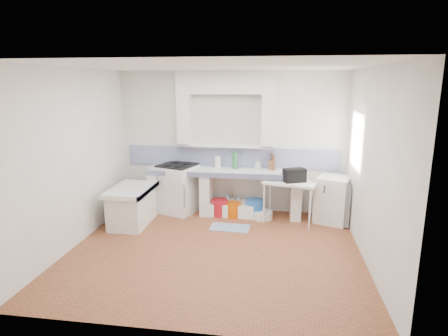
# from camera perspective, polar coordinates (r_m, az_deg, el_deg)

# --- Properties ---
(floor) EXTENTS (4.50, 4.50, 0.00)m
(floor) POSITION_cam_1_polar(r_m,az_deg,el_deg) (6.06, -1.40, -12.33)
(floor) COLOR brown
(floor) RESTS_ON ground
(ceiling) EXTENTS (4.50, 4.50, 0.00)m
(ceiling) POSITION_cam_1_polar(r_m,az_deg,el_deg) (5.48, -1.57, 15.18)
(ceiling) COLOR white
(ceiling) RESTS_ON ground
(wall_back) EXTENTS (4.50, 0.00, 4.50)m
(wall_back) POSITION_cam_1_polar(r_m,az_deg,el_deg) (7.55, 1.10, 3.90)
(wall_back) COLOR white
(wall_back) RESTS_ON ground
(wall_front) EXTENTS (4.50, 0.00, 4.50)m
(wall_front) POSITION_cam_1_polar(r_m,az_deg,el_deg) (3.72, -6.74, -5.75)
(wall_front) COLOR white
(wall_front) RESTS_ON ground
(wall_left) EXTENTS (0.00, 4.50, 4.50)m
(wall_left) POSITION_cam_1_polar(r_m,az_deg,el_deg) (6.38, -21.83, 1.29)
(wall_left) COLOR white
(wall_left) RESTS_ON ground
(wall_right) EXTENTS (0.00, 4.50, 4.50)m
(wall_right) POSITION_cam_1_polar(r_m,az_deg,el_deg) (5.68, 21.50, -0.02)
(wall_right) COLOR white
(wall_right) RESTS_ON ground
(alcove_mass) EXTENTS (1.90, 0.25, 0.45)m
(alcove_mass) POSITION_cam_1_polar(r_m,az_deg,el_deg) (7.35, 0.22, 12.86)
(alcove_mass) COLOR white
(alcove_mass) RESTS_ON ground
(window_frame) EXTENTS (0.35, 0.86, 1.06)m
(window_frame) POSITION_cam_1_polar(r_m,az_deg,el_deg) (6.83, 20.86, 3.80)
(window_frame) COLOR #362011
(window_frame) RESTS_ON ground
(lace_valance) EXTENTS (0.01, 0.84, 0.24)m
(lace_valance) POSITION_cam_1_polar(r_m,az_deg,el_deg) (6.76, 19.91, 7.04)
(lace_valance) COLOR white
(lace_valance) RESTS_ON ground
(counter_slab) EXTENTS (3.00, 0.60, 0.08)m
(counter_slab) POSITION_cam_1_polar(r_m,az_deg,el_deg) (7.38, 0.02, -0.59)
(counter_slab) COLOR white
(counter_slab) RESTS_ON ground
(counter_lip) EXTENTS (3.00, 0.04, 0.10)m
(counter_lip) POSITION_cam_1_polar(r_m,az_deg,el_deg) (7.11, -0.31, -1.11)
(counter_lip) COLOR navy
(counter_lip) RESTS_ON ground
(counter_pier_left) EXTENTS (0.20, 0.55, 0.82)m
(counter_pier_left) POSITION_cam_1_polar(r_m,az_deg,el_deg) (7.81, -10.21, -3.44)
(counter_pier_left) COLOR white
(counter_pier_left) RESTS_ON ground
(counter_pier_mid) EXTENTS (0.20, 0.55, 0.82)m
(counter_pier_mid) POSITION_cam_1_polar(r_m,az_deg,el_deg) (7.55, -2.62, -3.82)
(counter_pier_mid) COLOR white
(counter_pier_mid) RESTS_ON ground
(counter_pier_right) EXTENTS (0.20, 0.55, 0.82)m
(counter_pier_right) POSITION_cam_1_polar(r_m,az_deg,el_deg) (7.43, 10.79, -4.32)
(counter_pier_right) COLOR white
(counter_pier_right) RESTS_ON ground
(peninsula_top) EXTENTS (0.70, 1.10, 0.08)m
(peninsula_top) POSITION_cam_1_polar(r_m,az_deg,el_deg) (7.09, -13.86, -3.20)
(peninsula_top) COLOR white
(peninsula_top) RESTS_ON ground
(peninsula_base) EXTENTS (0.60, 1.00, 0.62)m
(peninsula_base) POSITION_cam_1_polar(r_m,az_deg,el_deg) (7.20, -13.71, -5.88)
(peninsula_base) COLOR white
(peninsula_base) RESTS_ON ground
(peninsula_lip) EXTENTS (0.04, 1.10, 0.10)m
(peninsula_lip) POSITION_cam_1_polar(r_m,az_deg,el_deg) (6.98, -11.34, -3.34)
(peninsula_lip) COLOR navy
(peninsula_lip) RESTS_ON ground
(backsplash) EXTENTS (4.27, 0.03, 0.40)m
(backsplash) POSITION_cam_1_polar(r_m,az_deg,el_deg) (7.59, 1.08, 1.65)
(backsplash) COLOR navy
(backsplash) RESTS_ON ground
(stove) EXTENTS (0.85, 0.84, 0.95)m
(stove) POSITION_cam_1_polar(r_m,az_deg,el_deg) (7.65, -6.97, -3.15)
(stove) COLOR white
(stove) RESTS_ON ground
(sink) EXTENTS (0.94, 0.52, 0.22)m
(sink) POSITION_cam_1_polar(r_m,az_deg,el_deg) (7.56, 1.14, -6.19)
(sink) COLOR white
(sink) RESTS_ON ground
(side_table) EXTENTS (1.04, 0.73, 0.04)m
(side_table) POSITION_cam_1_polar(r_m,az_deg,el_deg) (7.17, 9.80, -5.04)
(side_table) COLOR white
(side_table) RESTS_ON ground
(fridge) EXTENTS (0.73, 0.73, 0.87)m
(fridge) POSITION_cam_1_polar(r_m,az_deg,el_deg) (7.35, 16.13, -4.61)
(fridge) COLOR white
(fridge) RESTS_ON ground
(bucket_red) EXTENTS (0.44, 0.44, 0.32)m
(bucket_red) POSITION_cam_1_polar(r_m,az_deg,el_deg) (7.48, -0.69, -6.00)
(bucket_red) COLOR #AE121E
(bucket_red) RESTS_ON ground
(bucket_orange) EXTENTS (0.34, 0.34, 0.28)m
(bucket_orange) POSITION_cam_1_polar(r_m,az_deg,el_deg) (7.41, 1.48, -6.32)
(bucket_orange) COLOR #D85401
(bucket_orange) RESTS_ON ground
(bucket_blue) EXTENTS (0.47, 0.47, 0.33)m
(bucket_blue) POSITION_cam_1_polar(r_m,az_deg,el_deg) (7.45, 4.62, -6.05)
(bucket_blue) COLOR blue
(bucket_blue) RESTS_ON ground
(basin_white) EXTENTS (0.50, 0.50, 0.15)m
(basin_white) POSITION_cam_1_polar(r_m,az_deg,el_deg) (7.36, 5.85, -7.08)
(basin_white) COLOR white
(basin_white) RESTS_ON ground
(water_bottle_a) EXTENTS (0.12, 0.12, 0.34)m
(water_bottle_a) POSITION_cam_1_polar(r_m,az_deg,el_deg) (7.70, 0.49, -5.35)
(water_bottle_a) COLOR silver
(water_bottle_a) RESTS_ON ground
(water_bottle_b) EXTENTS (0.11, 0.11, 0.32)m
(water_bottle_b) POSITION_cam_1_polar(r_m,az_deg,el_deg) (7.67, 2.21, -5.51)
(water_bottle_b) COLOR silver
(water_bottle_b) RESTS_ON ground
(black_bag) EXTENTS (0.45, 0.36, 0.25)m
(black_bag) POSITION_cam_1_polar(r_m,az_deg,el_deg) (7.02, 10.60, -1.08)
(black_bag) COLOR black
(black_bag) RESTS_ON side_table
(green_bottle_a) EXTENTS (0.08, 0.08, 0.35)m
(green_bottle_a) POSITION_cam_1_polar(r_m,az_deg,el_deg) (7.43, 1.74, 1.22)
(green_bottle_a) COLOR #2B7937
(green_bottle_a) RESTS_ON counter_slab
(green_bottle_b) EXTENTS (0.10, 0.10, 0.34)m
(green_bottle_b) POSITION_cam_1_polar(r_m,az_deg,el_deg) (7.45, 1.54, 1.20)
(green_bottle_b) COLOR #2B7937
(green_bottle_b) RESTS_ON counter_slab
(knife_block) EXTENTS (0.09, 0.08, 0.18)m
(knife_block) POSITION_cam_1_polar(r_m,az_deg,el_deg) (7.42, 7.06, 0.42)
(knife_block) COLOR olive
(knife_block) RESTS_ON counter_slab
(cutting_board) EXTENTS (0.09, 0.22, 0.31)m
(cutting_board) POSITION_cam_1_polar(r_m,az_deg,el_deg) (7.41, 7.43, 0.90)
(cutting_board) COLOR olive
(cutting_board) RESTS_ON counter_slab
(paper_towel) EXTENTS (0.13, 0.13, 0.24)m
(paper_towel) POSITION_cam_1_polar(r_m,az_deg,el_deg) (7.51, -0.97, 0.90)
(paper_towel) COLOR white
(paper_towel) RESTS_ON counter_slab
(soap_bottle) EXTENTS (0.13, 0.13, 0.21)m
(soap_bottle) POSITION_cam_1_polar(r_m,az_deg,el_deg) (7.43, 5.20, 0.61)
(soap_bottle) COLOR white
(soap_bottle) RESTS_ON counter_slab
(rug) EXTENTS (0.72, 0.43, 0.01)m
(rug) POSITION_cam_1_polar(r_m,az_deg,el_deg) (6.91, 0.90, -8.99)
(rug) COLOR #416095
(rug) RESTS_ON ground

